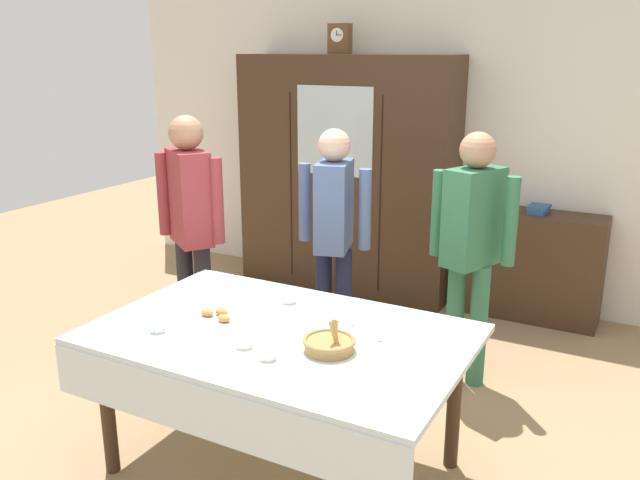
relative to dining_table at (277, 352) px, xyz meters
The scene contains 18 objects.
ground_plane 0.70m from the dining_table, 90.00° to the left, with size 12.00×12.00×0.00m, color #997A56.
back_wall 2.97m from the dining_table, 90.00° to the left, with size 6.40×0.10×2.70m, color silver.
dining_table is the anchor object (origin of this frame).
wall_cabinet 2.76m from the dining_table, 109.16° to the left, with size 1.89×0.46×2.00m.
mantel_clock 3.13m from the dining_table, 110.51° to the left, with size 0.18×0.11×0.24m.
bookshelf_low 2.74m from the dining_table, 75.10° to the left, with size 1.01×0.35×0.85m.
book_stack 2.74m from the dining_table, 75.10° to the left, with size 0.16×0.22×0.06m.
tea_cup_far_right 0.24m from the dining_table, 102.24° to the right, with size 0.13×0.13×0.06m.
tea_cup_far_left 0.30m from the dining_table, 65.80° to the right, with size 0.13×0.13×0.06m.
tea_cup_mid_right 0.58m from the dining_table, 153.23° to the right, with size 0.13×0.13×0.06m.
tea_cup_near_left 0.40m from the dining_table, 111.79° to the left, with size 0.13×0.13×0.06m.
bread_basket 0.33m from the dining_table, ahead, with size 0.24×0.24×0.16m.
pastry_plate 0.36m from the dining_table, behind, with size 0.28×0.28×0.05m.
spoon_back_edge 0.37m from the dining_table, 47.05° to the left, with size 0.12×0.02×0.01m.
spoon_near_left 0.47m from the dining_table, 19.89° to the left, with size 0.12×0.02×0.01m.
person_near_right_end 1.49m from the dining_table, 144.22° to the left, with size 0.52×0.37×1.65m.
person_by_cabinet 1.38m from the dining_table, 105.42° to the left, with size 0.52×0.40×1.56m.
person_beside_shelf 1.50m from the dining_table, 68.29° to the left, with size 0.52×0.41×1.59m.
Camera 1 is at (1.53, -2.66, 2.05)m, focal length 36.97 mm.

